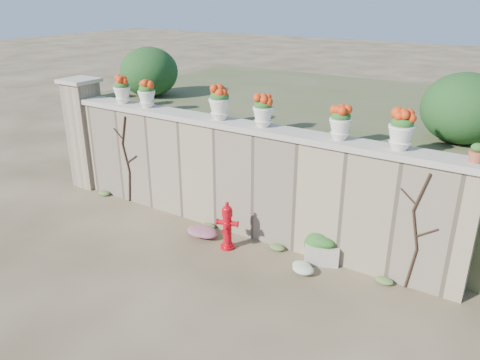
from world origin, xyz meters
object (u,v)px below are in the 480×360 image
Objects in this scene: planter_box at (322,251)px; urn_pot_0 at (122,90)px; terracotta_pot at (477,154)px; fire_hydrant at (227,225)px.

urn_pot_0 reaches higher than planter_box.
terracotta_pot reaches higher than planter_box.
urn_pot_0 is 2.09× the size of terracotta_pot.
planter_box is 5.14m from urn_pot_0.
fire_hydrant is at bearing -13.18° from urn_pot_0.
fire_hydrant is at bearing 173.96° from planter_box.
fire_hydrant is 3.69m from urn_pot_0.
planter_box is at bearing -172.82° from terracotta_pot.
fire_hydrant is 1.38× the size of planter_box.
fire_hydrant is at bearing -168.64° from terracotta_pot.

